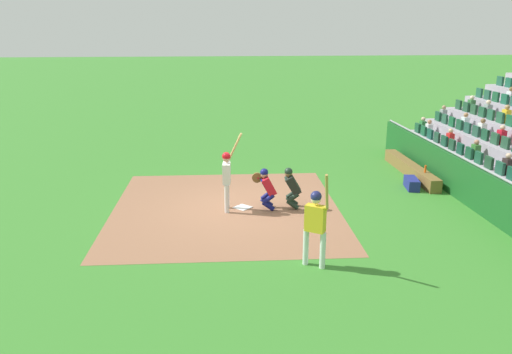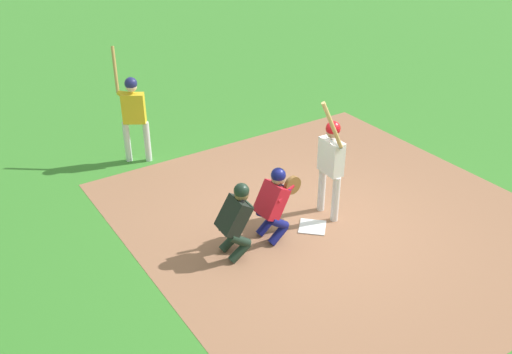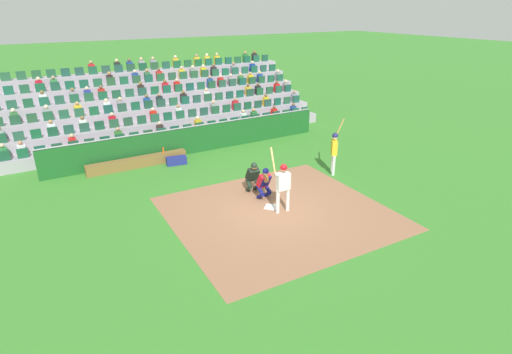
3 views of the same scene
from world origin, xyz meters
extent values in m
plane|color=#387E2B|center=(0.00, 0.00, 0.00)|extent=(160.00, 160.00, 0.00)
cube|color=#946448|center=(0.00, 0.50, 0.00)|extent=(7.35, 6.88, 0.01)
cube|color=white|center=(0.00, 0.00, 0.02)|extent=(0.62, 0.62, 0.02)
cylinder|color=silver|center=(-0.36, 0.48, 0.42)|extent=(0.14, 0.14, 0.84)
cylinder|color=silver|center=(0.03, 0.45, 0.42)|extent=(0.14, 0.14, 0.84)
cube|color=silver|center=(-0.17, 0.47, 1.14)|extent=(0.48, 0.25, 0.60)
sphere|color=tan|center=(-0.17, 0.47, 1.59)|extent=(0.22, 0.22, 0.22)
sphere|color=red|center=(-0.17, 0.47, 1.65)|extent=(0.24, 0.24, 0.24)
cylinder|color=silver|center=(-0.11, 0.44, 1.43)|extent=(0.50, 0.18, 0.14)
cylinder|color=silver|center=(0.07, 0.43, 1.43)|extent=(0.18, 0.15, 0.13)
cylinder|color=tan|center=(0.09, 0.21, 1.86)|extent=(0.14, 0.45, 0.84)
sphere|color=black|center=(0.12, 0.40, 1.45)|extent=(0.06, 0.06, 0.06)
cylinder|color=navy|center=(-0.31, -0.74, 0.15)|extent=(0.15, 0.39, 0.34)
cylinder|color=navy|center=(-0.31, -0.74, 0.37)|extent=(0.15, 0.39, 0.33)
cylinder|color=navy|center=(0.01, -0.73, 0.15)|extent=(0.15, 0.39, 0.34)
cylinder|color=navy|center=(0.01, -0.73, 0.37)|extent=(0.15, 0.39, 0.33)
cube|color=red|center=(-0.15, -0.76, 0.72)|extent=(0.44, 0.48, 0.60)
cube|color=navy|center=(-0.15, -0.64, 0.72)|extent=(0.39, 0.27, 0.43)
sphere|color=#A67B5F|center=(-0.15, -0.63, 1.08)|extent=(0.22, 0.22, 0.22)
cube|color=black|center=(-0.15, -0.63, 1.08)|extent=(0.20, 0.13, 0.19)
sphere|color=navy|center=(-0.15, -0.63, 1.14)|extent=(0.24, 0.24, 0.24)
cylinder|color=brown|center=(-0.04, -0.43, 0.95)|extent=(0.08, 0.30, 0.30)
cylinder|color=red|center=(-0.01, -0.60, 0.88)|extent=(0.17, 0.40, 0.22)
cylinder|color=black|center=(-0.27, -1.47, 0.15)|extent=(0.17, 0.39, 0.34)
cylinder|color=black|center=(-0.27, -1.47, 0.37)|extent=(0.17, 0.39, 0.33)
cylinder|color=black|center=(0.05, -1.50, 0.15)|extent=(0.17, 0.39, 0.34)
cylinder|color=black|center=(0.05, -1.50, 0.37)|extent=(0.17, 0.39, 0.33)
cube|color=black|center=(-0.11, -1.50, 0.72)|extent=(0.46, 0.52, 0.60)
cube|color=black|center=(-0.10, -1.39, 0.72)|extent=(0.40, 0.31, 0.42)
sphere|color=brown|center=(-0.09, -1.36, 1.06)|extent=(0.22, 0.22, 0.22)
cube|color=black|center=(-0.09, -1.36, 1.06)|extent=(0.21, 0.15, 0.19)
sphere|color=black|center=(-0.09, -1.36, 1.12)|extent=(0.24, 0.24, 0.24)
cylinder|color=silver|center=(-3.87, -1.19, 0.43)|extent=(0.18, 0.18, 0.86)
cylinder|color=silver|center=(-4.09, -1.53, 0.43)|extent=(0.18, 0.18, 0.86)
cube|color=gold|center=(-3.98, -1.36, 1.16)|extent=(0.43, 0.49, 0.61)
sphere|color=beige|center=(-3.98, -1.36, 1.61)|extent=(0.22, 0.22, 0.22)
sphere|color=navy|center=(-3.98, -1.36, 1.67)|extent=(0.25, 0.25, 0.25)
cylinder|color=gold|center=(-4.03, -1.39, 1.45)|extent=(0.37, 0.42, 0.14)
cylinder|color=gold|center=(-4.12, -1.54, 1.45)|extent=(0.18, 0.16, 0.13)
cylinder|color=#B48F47|center=(-4.32, -1.51, 1.89)|extent=(0.38, 0.19, 0.86)
sphere|color=black|center=(-4.17, -1.57, 1.47)|extent=(0.06, 0.06, 0.06)
camera|label=1|loc=(-14.26, 0.89, 5.23)|focal=35.51mm
camera|label=2|loc=(6.04, -5.34, 5.37)|focal=39.87mm
camera|label=3|loc=(7.09, 10.86, 6.63)|focal=28.67mm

